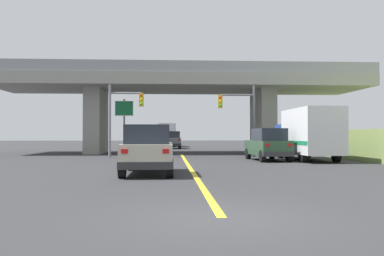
{
  "coord_description": "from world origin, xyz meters",
  "views": [
    {
      "loc": [
        -1.04,
        -8.12,
        1.63
      ],
      "look_at": [
        0.75,
        23.92,
        2.14
      ],
      "focal_mm": 39.02,
      "sensor_mm": 36.0,
      "label": 1
    }
  ],
  "objects_px": {
    "suv_lead": "(148,149)",
    "semi_truck_distant": "(167,135)",
    "sedan_oncoming": "(172,140)",
    "traffic_signal_farside": "(121,111)",
    "traffic_signal_nearside": "(242,112)",
    "box_truck": "(308,134)",
    "suv_crossing": "(268,144)",
    "highway_sign": "(124,114)"
  },
  "relations": [
    {
      "from": "sedan_oncoming",
      "to": "highway_sign",
      "type": "distance_m",
      "value": 14.32
    },
    {
      "from": "traffic_signal_nearside",
      "to": "traffic_signal_farside",
      "type": "relative_size",
      "value": 1.01
    },
    {
      "from": "suv_crossing",
      "to": "traffic_signal_nearside",
      "type": "bearing_deg",
      "value": 97.28
    },
    {
      "from": "highway_sign",
      "to": "sedan_oncoming",
      "type": "bearing_deg",
      "value": 72.84
    },
    {
      "from": "traffic_signal_nearside",
      "to": "semi_truck_distant",
      "type": "bearing_deg",
      "value": 101.93
    },
    {
      "from": "sedan_oncoming",
      "to": "suv_crossing",
      "type": "bearing_deg",
      "value": -75.64
    },
    {
      "from": "traffic_signal_nearside",
      "to": "traffic_signal_farside",
      "type": "xyz_separation_m",
      "value": [
        -8.76,
        -0.45,
        -0.0
      ]
    },
    {
      "from": "traffic_signal_nearside",
      "to": "suv_lead",
      "type": "bearing_deg",
      "value": -115.32
    },
    {
      "from": "semi_truck_distant",
      "to": "highway_sign",
      "type": "bearing_deg",
      "value": -99.03
    },
    {
      "from": "traffic_signal_farside",
      "to": "semi_truck_distant",
      "type": "xyz_separation_m",
      "value": [
        3.14,
        27.05,
        -1.67
      ]
    },
    {
      "from": "suv_crossing",
      "to": "traffic_signal_nearside",
      "type": "height_order",
      "value": "traffic_signal_nearside"
    },
    {
      "from": "traffic_signal_farside",
      "to": "suv_crossing",
      "type": "bearing_deg",
      "value": -23.02
    },
    {
      "from": "traffic_signal_nearside",
      "to": "semi_truck_distant",
      "type": "height_order",
      "value": "traffic_signal_nearside"
    },
    {
      "from": "suv_crossing",
      "to": "traffic_signal_nearside",
      "type": "relative_size",
      "value": 0.87
    },
    {
      "from": "suv_lead",
      "to": "box_truck",
      "type": "xyz_separation_m",
      "value": [
        9.68,
        8.68,
        0.68
      ]
    },
    {
      "from": "suv_lead",
      "to": "highway_sign",
      "type": "bearing_deg",
      "value": 99.21
    },
    {
      "from": "traffic_signal_farside",
      "to": "highway_sign",
      "type": "bearing_deg",
      "value": 93.93
    },
    {
      "from": "suv_crossing",
      "to": "highway_sign",
      "type": "relative_size",
      "value": 1.0
    },
    {
      "from": "semi_truck_distant",
      "to": "traffic_signal_farside",
      "type": "bearing_deg",
      "value": -96.62
    },
    {
      "from": "traffic_signal_farside",
      "to": "box_truck",
      "type": "bearing_deg",
      "value": -18.24
    },
    {
      "from": "suv_lead",
      "to": "traffic_signal_nearside",
      "type": "bearing_deg",
      "value": 64.68
    },
    {
      "from": "highway_sign",
      "to": "traffic_signal_nearside",
      "type": "bearing_deg",
      "value": -27.06
    },
    {
      "from": "traffic_signal_farside",
      "to": "semi_truck_distant",
      "type": "bearing_deg",
      "value": 83.38
    },
    {
      "from": "highway_sign",
      "to": "semi_truck_distant",
      "type": "height_order",
      "value": "highway_sign"
    },
    {
      "from": "sedan_oncoming",
      "to": "highway_sign",
      "type": "xyz_separation_m",
      "value": [
        -4.17,
        -13.49,
        2.37
      ]
    },
    {
      "from": "suv_lead",
      "to": "highway_sign",
      "type": "height_order",
      "value": "highway_sign"
    },
    {
      "from": "semi_truck_distant",
      "to": "box_truck",
      "type": "bearing_deg",
      "value": -73.72
    },
    {
      "from": "box_truck",
      "to": "traffic_signal_nearside",
      "type": "bearing_deg",
      "value": 127.71
    },
    {
      "from": "suv_lead",
      "to": "box_truck",
      "type": "distance_m",
      "value": 13.02
    },
    {
      "from": "box_truck",
      "to": "traffic_signal_farside",
      "type": "height_order",
      "value": "traffic_signal_farside"
    },
    {
      "from": "box_truck",
      "to": "sedan_oncoming",
      "type": "xyz_separation_m",
      "value": [
        -8.4,
        22.62,
        -0.68
      ]
    },
    {
      "from": "traffic_signal_farside",
      "to": "semi_truck_distant",
      "type": "distance_m",
      "value": 27.28
    },
    {
      "from": "suv_crossing",
      "to": "box_truck",
      "type": "distance_m",
      "value": 2.68
    },
    {
      "from": "suv_lead",
      "to": "semi_truck_distant",
      "type": "xyz_separation_m",
      "value": [
        0.6,
        39.75,
        0.63
      ]
    },
    {
      "from": "sedan_oncoming",
      "to": "traffic_signal_farside",
      "type": "height_order",
      "value": "traffic_signal_farside"
    },
    {
      "from": "traffic_signal_farside",
      "to": "traffic_signal_nearside",
      "type": "bearing_deg",
      "value": 2.92
    },
    {
      "from": "sedan_oncoming",
      "to": "semi_truck_distant",
      "type": "distance_m",
      "value": 8.5
    },
    {
      "from": "suv_crossing",
      "to": "sedan_oncoming",
      "type": "distance_m",
      "value": 23.41
    },
    {
      "from": "box_truck",
      "to": "sedan_oncoming",
      "type": "height_order",
      "value": "box_truck"
    },
    {
      "from": "traffic_signal_nearside",
      "to": "highway_sign",
      "type": "xyz_separation_m",
      "value": [
        -9.11,
        4.65,
        0.07
      ]
    },
    {
      "from": "suv_lead",
      "to": "box_truck",
      "type": "bearing_deg",
      "value": 41.87
    },
    {
      "from": "suv_crossing",
      "to": "traffic_signal_nearside",
      "type": "distance_m",
      "value": 5.16
    }
  ]
}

